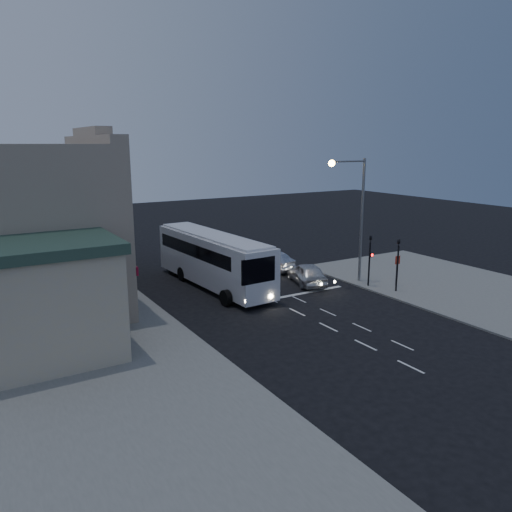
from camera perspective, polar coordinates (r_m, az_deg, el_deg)
ground at (r=31.74m, az=3.67°, el=-5.91°), size 120.00×120.00×0.00m
sidewalk_near at (r=37.99m, az=23.65°, el=-3.74°), size 12.00×24.00×0.12m
sidewalk_far at (r=34.41m, az=-22.74°, el=-5.31°), size 12.00×50.00×0.12m
road_markings at (r=35.03m, az=2.31°, el=-4.08°), size 8.00×30.55×0.01m
tour_bus at (r=35.87m, az=-4.93°, el=-0.27°), size 3.28×12.71×3.87m
car_suv at (r=36.92m, az=5.87°, el=-1.99°), size 3.18×4.97×1.58m
car_sedan_a at (r=40.67m, az=1.36°, el=-0.57°), size 2.68×4.94×1.54m
car_sedan_b at (r=45.08m, az=-1.30°, el=0.77°), size 2.76×5.59×1.56m
traffic_signal_main at (r=36.38m, az=12.89°, el=0.17°), size 0.25×0.35×4.10m
traffic_signal_side at (r=35.53m, az=15.91°, el=-0.30°), size 0.18×0.15×4.10m
regulatory_sign at (r=37.06m, az=15.81°, el=-1.07°), size 0.45×0.12×2.20m
streetlight at (r=36.67m, az=11.32°, el=5.60°), size 3.32×0.44×9.00m
main_building at (r=33.17m, az=-25.12°, el=2.90°), size 10.12×12.00×11.00m
low_building_south at (r=25.31m, az=-23.67°, el=-4.75°), size 7.40×5.40×5.70m
low_building_north at (r=45.29m, az=-26.09°, el=2.88°), size 9.40×9.40×6.50m
street_tree at (r=41.06m, az=-18.19°, el=4.22°), size 4.00×4.00×6.20m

